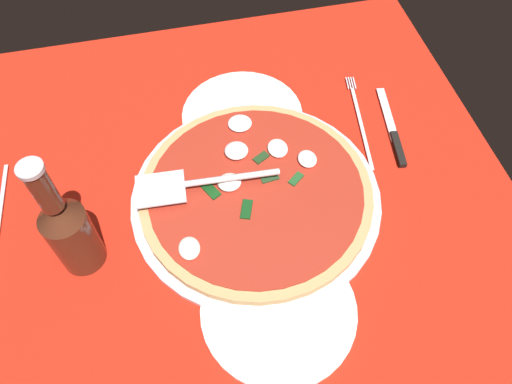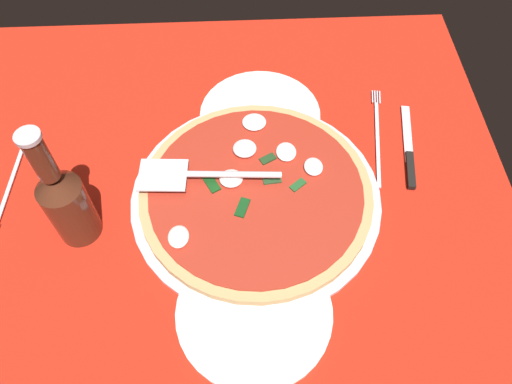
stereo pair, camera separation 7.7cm
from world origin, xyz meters
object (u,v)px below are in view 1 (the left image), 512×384
(dinner_plate_left, at_px, (242,115))
(dinner_plate_right, at_px, (279,310))
(pizza_server, at_px, (198,183))
(pizza, at_px, (256,192))
(place_setting_far, at_px, (377,128))
(beer_bottle, at_px, (69,230))

(dinner_plate_left, relative_size, dinner_plate_right, 0.99)
(dinner_plate_left, height_order, pizza_server, pizza_server)
(pizza, distance_m, pizza_server, 0.09)
(dinner_plate_right, distance_m, pizza, 0.19)
(dinner_plate_right, relative_size, place_setting_far, 0.96)
(pizza, bearing_deg, place_setting_far, 111.22)
(pizza, bearing_deg, dinner_plate_right, -3.32)
(dinner_plate_right, relative_size, beer_bottle, 0.96)
(place_setting_far, bearing_deg, pizza_server, 111.80)
(dinner_plate_right, xyz_separation_m, place_setting_far, (-0.28, 0.25, -0.00))
(dinner_plate_right, height_order, pizza, pizza)
(dinner_plate_left, xyz_separation_m, dinner_plate_right, (0.36, -0.03, 0.00))
(dinner_plate_right, height_order, place_setting_far, place_setting_far)
(pizza, relative_size, pizza_server, 1.64)
(place_setting_far, bearing_deg, beer_bottle, 114.34)
(dinner_plate_right, bearing_deg, dinner_plate_left, 175.77)
(pizza_server, bearing_deg, place_setting_far, -163.75)
(pizza_server, height_order, place_setting_far, pizza_server)
(beer_bottle, bearing_deg, place_setting_far, 105.35)
(beer_bottle, bearing_deg, pizza_server, 109.71)
(pizza_server, bearing_deg, pizza, 170.84)
(place_setting_far, bearing_deg, pizza, 120.21)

